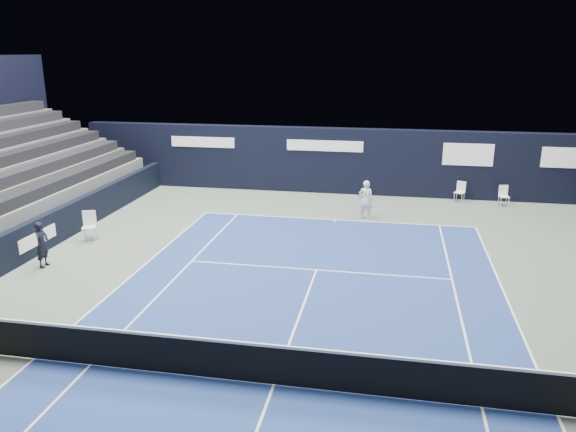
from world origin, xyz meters
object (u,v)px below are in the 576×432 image
folding_chair_back_a (461,188)px  folding_chair_back_b (504,194)px  line_judge_chair (89,224)px  tennis_net (274,364)px  tennis_player (366,199)px

folding_chair_back_a → folding_chair_back_b: bearing=11.3°
line_judge_chair → tennis_net: bearing=-62.1°
line_judge_chair → tennis_player: 10.69m
tennis_player → tennis_net: bearing=-95.5°
tennis_net → folding_chair_back_b: bearing=65.4°
folding_chair_back_b → tennis_player: 6.67m
tennis_net → tennis_player: bearing=84.5°
folding_chair_back_b → line_judge_chair: bearing=-161.8°
line_judge_chair → tennis_net: (8.49, -7.82, -0.10)m
folding_chair_back_b → line_judge_chair: 17.35m
folding_chair_back_b → folding_chair_back_a: bearing=159.0°
folding_chair_back_a → line_judge_chair: size_ratio=0.86×
folding_chair_back_b → tennis_net: (-7.07, -15.48, -0.01)m
tennis_player → folding_chair_back_a: bearing=40.8°
folding_chair_back_a → tennis_net: (-5.28, -15.90, -0.10)m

